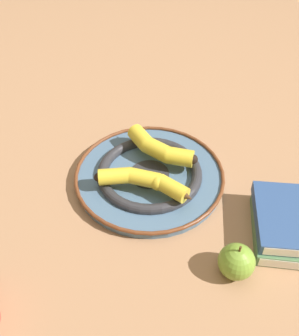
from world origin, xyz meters
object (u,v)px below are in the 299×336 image
(book_stack, at_px, (291,224))
(banana_a, at_px, (145,181))
(apple, at_px, (237,262))
(decorative_bowl, at_px, (150,175))
(banana_b, at_px, (157,148))

(book_stack, bearing_deg, banana_a, -106.62)
(apple, bearing_deg, banana_a, 85.47)
(decorative_bowl, bearing_deg, book_stack, -74.72)
(banana_b, distance_m, apple, 0.32)
(banana_b, relative_size, book_stack, 0.84)
(banana_b, height_order, book_stack, banana_b)
(banana_a, height_order, apple, apple)
(apple, bearing_deg, book_stack, -10.72)
(banana_a, distance_m, apple, 0.25)
(book_stack, height_order, apple, apple)
(banana_a, height_order, book_stack, banana_a)
(decorative_bowl, distance_m, banana_a, 0.06)
(banana_b, distance_m, book_stack, 0.33)
(apple, bearing_deg, decorative_bowl, 76.86)
(banana_a, distance_m, book_stack, 0.30)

